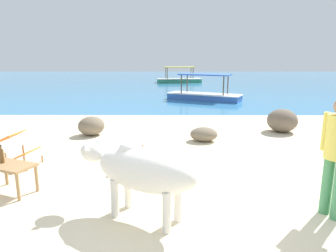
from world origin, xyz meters
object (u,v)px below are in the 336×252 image
object	(u,v)px
cow	(142,170)
boat_blue	(204,94)
bottle	(2,156)
deck_chair_far	(137,146)
boat_green	(179,79)
deck_chair_near	(16,147)
low_bench_table	(10,169)

from	to	relation	value
cow	boat_blue	bearing A→B (deg)	-71.63
boat_blue	bottle	bearing A→B (deg)	-86.99
deck_chair_far	boat_green	xyz separation A→B (m)	(1.43, 19.97, -0.13)
cow	boat_green	xyz separation A→B (m)	(1.14, 22.02, -0.43)
deck_chair_far	cow	bearing A→B (deg)	107.72
cow	boat_green	size ratio (longest dim) A/B	0.47
deck_chair_far	boat_green	size ratio (longest dim) A/B	0.22
deck_chair_near	boat_green	distance (m)	20.36
cow	low_bench_table	xyz separation A→B (m)	(-2.15, 0.79, -0.30)
cow	boat_blue	world-z (taller)	boat_blue
deck_chair_near	cow	bearing A→B (deg)	-27.13
deck_chair_near	boat_blue	world-z (taller)	boat_blue
bottle	boat_green	world-z (taller)	boat_green
deck_chair_far	boat_green	distance (m)	20.02
cow	low_bench_table	bearing A→B (deg)	8.51
low_bench_table	boat_green	world-z (taller)	boat_green
deck_chair_near	deck_chair_far	world-z (taller)	same
deck_chair_far	bottle	bearing A→B (deg)	40.19
deck_chair_near	boat_blue	xyz separation A→B (m)	(4.74, 9.53, -0.13)
bottle	boat_blue	bearing A→B (deg)	67.70
cow	low_bench_table	world-z (taller)	cow
boat_green	deck_chair_near	bearing A→B (deg)	69.79
low_bench_table	deck_chair_far	size ratio (longest dim) A/B	1.03
deck_chair_near	deck_chair_far	bearing A→B (deg)	10.91
cow	deck_chair_far	size ratio (longest dim) A/B	2.11
bottle	deck_chair_far	size ratio (longest dim) A/B	0.35
low_bench_table	boat_green	bearing A→B (deg)	103.63
cow	bottle	xyz separation A→B (m)	(-2.31, 0.86, -0.10)
boat_blue	low_bench_table	bearing A→B (deg)	-86.13
bottle	cow	bearing A→B (deg)	-20.52
low_bench_table	deck_chair_near	bearing A→B (deg)	134.89
deck_chair_far	boat_blue	distance (m)	9.79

